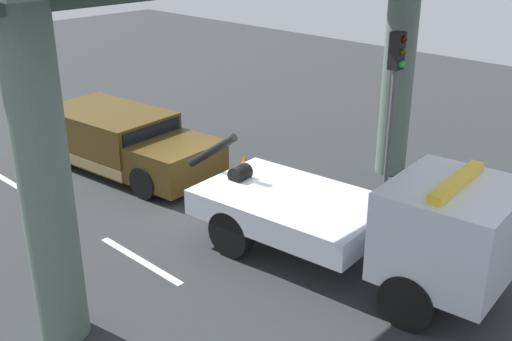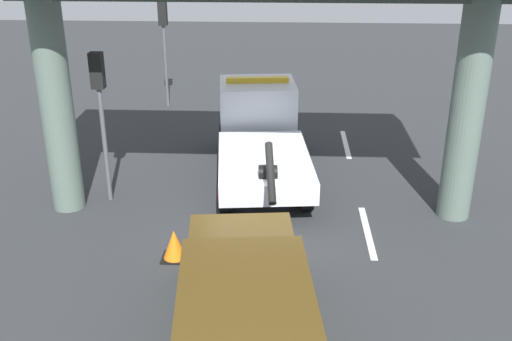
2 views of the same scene
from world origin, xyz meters
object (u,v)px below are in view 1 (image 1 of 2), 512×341
object	(u,v)px
tow_truck_white	(377,221)
traffic_cone_orange	(245,168)
towed_van_green	(124,142)
traffic_light_near	(395,76)

from	to	relation	value
tow_truck_white	traffic_cone_orange	world-z (taller)	tow_truck_white
towed_van_green	traffic_light_near	distance (m)	7.40
towed_van_green	traffic_cone_orange	size ratio (longest dim) A/B	7.75
traffic_light_near	traffic_cone_orange	world-z (taller)	traffic_light_near
tow_truck_white	towed_van_green	bearing A→B (deg)	-179.39
traffic_light_near	traffic_cone_orange	distance (m)	4.50
traffic_cone_orange	tow_truck_white	bearing A→B (deg)	-17.95
traffic_cone_orange	towed_van_green	bearing A→B (deg)	-148.85
traffic_light_near	traffic_cone_orange	bearing A→B (deg)	-142.38
tow_truck_white	towed_van_green	distance (m)	8.09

